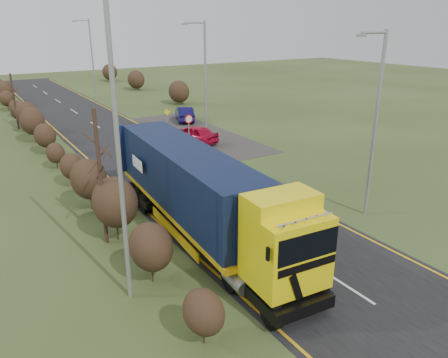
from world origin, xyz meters
name	(u,v)px	position (x,y,z in m)	size (l,w,h in m)	color
ground	(277,242)	(0.00, 0.00, 0.00)	(160.00, 160.00, 0.00)	#34401B
road	(178,178)	(0.00, 10.00, 0.01)	(8.00, 120.00, 0.02)	black
layby	(194,133)	(6.50, 20.00, 0.01)	(6.00, 18.00, 0.02)	#292724
lane_markings	(180,179)	(0.00, 9.69, 0.03)	(7.52, 116.00, 0.01)	gold
hedgerow	(90,181)	(-6.00, 7.89, 1.62)	(2.24, 102.04, 6.05)	#332216
lorry	(199,191)	(-2.78, 2.14, 2.32)	(3.26, 14.79, 4.08)	black
car_red_hatchback	(193,134)	(4.87, 17.10, 0.74)	(1.75, 4.36, 1.49)	#AC0826
car_blue_sedan	(185,114)	(8.17, 25.07, 0.71)	(1.51, 4.34, 1.43)	#0D0B3D
streetlight_near	(375,119)	(5.69, 0.03, 4.98)	(1.92, 0.18, 9.04)	gray
streetlight_mid	(204,78)	(5.68, 16.57, 5.22)	(2.01, 0.19, 9.46)	gray
streetlight_far	(91,56)	(4.47, 43.18, 5.38)	(2.06, 0.19, 9.74)	gray
left_pole	(118,151)	(-7.07, -0.49, 5.45)	(0.16, 0.16, 10.90)	gray
speed_sign	(189,124)	(4.20, 16.48, 1.80)	(0.70, 0.10, 2.54)	gray
warning_board	(167,116)	(5.80, 24.06, 0.97)	(0.62, 0.11, 1.64)	gray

